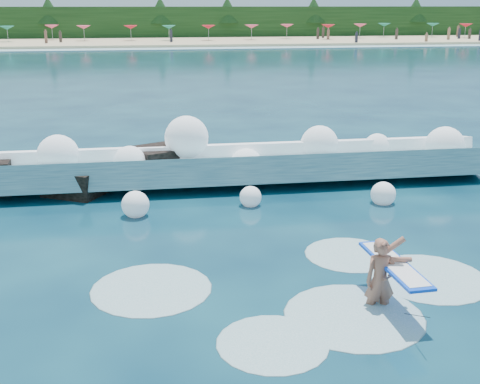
# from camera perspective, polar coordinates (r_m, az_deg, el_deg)

# --- Properties ---
(ground) EXTENTS (200.00, 200.00, 0.00)m
(ground) POSITION_cam_1_polar(r_m,az_deg,el_deg) (12.72, -5.33, -8.17)
(ground) COLOR #072339
(ground) RESTS_ON ground
(beach) EXTENTS (140.00, 20.00, 0.40)m
(beach) POSITION_cam_1_polar(r_m,az_deg,el_deg) (89.62, -8.80, 13.88)
(beach) COLOR tan
(beach) RESTS_ON ground
(wet_band) EXTENTS (140.00, 5.00, 0.08)m
(wet_band) POSITION_cam_1_polar(r_m,az_deg,el_deg) (78.66, -8.72, 13.29)
(wet_band) COLOR silver
(wet_band) RESTS_ON ground
(treeline) EXTENTS (140.00, 4.00, 5.00)m
(treeline) POSITION_cam_1_polar(r_m,az_deg,el_deg) (99.51, -8.92, 15.53)
(treeline) COLOR black
(treeline) RESTS_ON ground
(breaking_wave) EXTENTS (17.00, 2.69, 1.47)m
(breaking_wave) POSITION_cam_1_polar(r_m,az_deg,el_deg) (19.18, -1.50, 2.42)
(breaking_wave) COLOR #346F82
(breaking_wave) RESTS_ON ground
(rock_cluster) EXTENTS (7.97, 3.21, 1.27)m
(rock_cluster) POSITION_cam_1_polar(r_m,az_deg,el_deg) (19.44, -16.24, 1.59)
(rock_cluster) COLOR black
(rock_cluster) RESTS_ON ground
(surfer_with_board) EXTENTS (0.89, 2.84, 1.64)m
(surfer_with_board) POSITION_cam_1_polar(r_m,az_deg,el_deg) (11.65, 13.45, -7.83)
(surfer_with_board) COLOR #A2614B
(surfer_with_board) RESTS_ON ground
(wave_spray) EXTENTS (15.83, 4.32, 2.19)m
(wave_spray) POSITION_cam_1_polar(r_m,az_deg,el_deg) (18.90, -1.68, 3.63)
(wave_spray) COLOR white
(wave_spray) RESTS_ON ground
(surf_foam) EXTENTS (9.16, 5.42, 0.13)m
(surf_foam) POSITION_cam_1_polar(r_m,az_deg,el_deg) (12.17, 8.12, -9.53)
(surf_foam) COLOR silver
(surf_foam) RESTS_ON ground
(beach_umbrellas) EXTENTS (113.99, 6.54, 0.50)m
(beach_umbrellas) POSITION_cam_1_polar(r_m,az_deg,el_deg) (91.03, -8.58, 15.23)
(beach_umbrellas) COLOR #E34367
(beach_umbrellas) RESTS_ON ground
(beachgoers) EXTENTS (101.97, 12.80, 1.94)m
(beachgoers) POSITION_cam_1_polar(r_m,az_deg,el_deg) (87.24, -13.28, 14.14)
(beachgoers) COLOR #3F332D
(beachgoers) RESTS_ON ground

